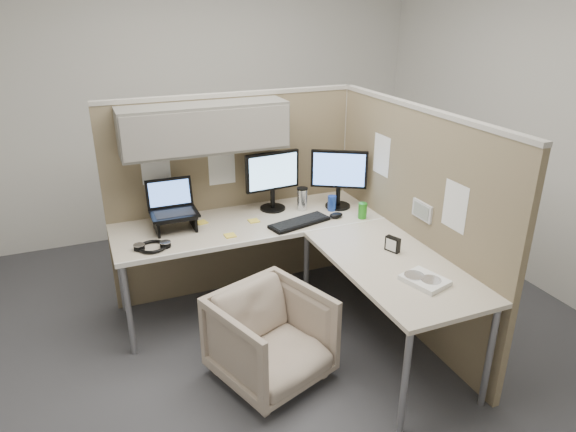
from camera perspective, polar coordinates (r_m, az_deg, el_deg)
name	(u,v)px	position (r m, az deg, el deg)	size (l,w,h in m)	color
ground	(288,338)	(3.82, 0.04, -13.45)	(4.50, 4.50, 0.00)	#37373C
partition_back	(221,165)	(3.97, -7.44, 5.62)	(2.00, 0.36, 1.63)	#837356
partition_right	(408,220)	(3.76, 13.24, -0.39)	(0.07, 2.03, 1.63)	#837356
desk	(298,243)	(3.60, 1.11, -3.04)	(2.00, 1.98, 0.73)	beige
office_chair	(271,334)	(3.30, -1.93, -12.99)	(0.63, 0.59, 0.65)	#B2A08E
monitor_left	(272,176)	(3.98, -1.74, 4.44)	(0.44, 0.20, 0.47)	black
monitor_right	(339,174)	(4.05, 5.67, 4.64)	(0.40, 0.25, 0.47)	black
laptop_station	(173,211)	(3.77, -12.62, 0.51)	(0.33, 0.28, 0.35)	black
keyboard	(299,223)	(3.80, 1.27, -0.74)	(0.47, 0.16, 0.02)	black
mouse	(336,215)	(3.92, 5.36, 0.08)	(0.11, 0.07, 0.04)	black
travel_mug	(302,199)	(4.04, 1.59, 1.93)	(0.09, 0.09, 0.18)	silver
soda_can_green	(363,211)	(3.93, 8.28, 0.59)	(0.07, 0.07, 0.12)	#268C1E
soda_can_silver	(332,203)	(4.05, 4.90, 1.43)	(0.07, 0.07, 0.12)	#1E3FA5
sticky_note_d	(254,221)	(3.86, -3.83, -0.53)	(0.08, 0.08, 0.01)	yellow
sticky_note_a	(230,235)	(3.63, -6.46, -2.16)	(0.08, 0.08, 0.01)	yellow
sticky_note_c	(202,222)	(3.88, -9.58, -0.70)	(0.08, 0.08, 0.01)	yellow
headphones	(152,246)	(3.54, -14.83, -3.29)	(0.24, 0.22, 0.03)	black
paper_stack	(425,280)	(3.13, 14.94, -6.91)	(0.25, 0.29, 0.03)	white
desk_clock	(393,244)	(3.44, 11.54, -3.10)	(0.07, 0.11, 0.10)	black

